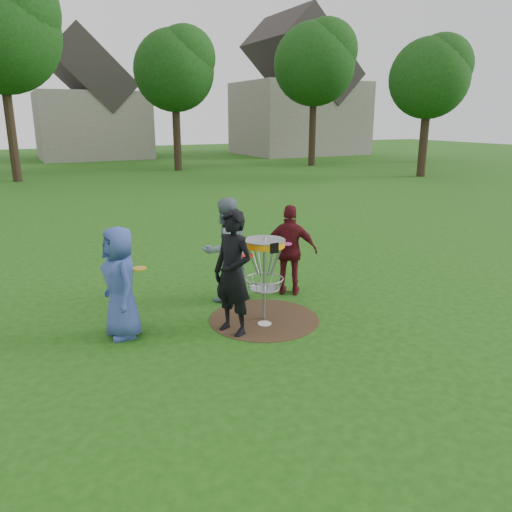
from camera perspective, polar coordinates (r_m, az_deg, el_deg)
name	(u,v)px	position (r m, az deg, el deg)	size (l,w,h in m)	color
ground	(264,319)	(8.23, 0.94, -7.22)	(100.00, 100.00, 0.00)	#19470F
dirt_patch	(264,319)	(8.23, 0.94, -7.20)	(1.80, 1.80, 0.01)	#47331E
player_blue	(121,283)	(7.61, -15.22, -2.95)	(0.83, 0.54, 1.69)	#374C99
player_black	(233,273)	(7.44, -2.65, -1.96)	(0.69, 0.46, 1.90)	black
player_grey	(226,250)	(8.82, -3.49, 0.71)	(0.90, 0.70, 1.86)	slate
player_maroon	(290,250)	(9.14, 3.95, 0.65)	(0.98, 0.41, 1.68)	#58141A
disc_on_grass	(264,324)	(8.03, 0.98, -7.76)	(0.22, 0.22, 0.02)	silver
disc_golf_basket	(264,259)	(7.89, 0.97, -0.39)	(0.66, 0.67, 1.38)	#9EA0A5
held_discs	(229,252)	(8.08, -3.06, 0.51)	(2.91, 1.21, 0.16)	orange
tree_row	(79,53)	(27.84, -19.56, 21.04)	(51.20, 17.42, 9.90)	#38281C
house_row	(119,103)	(40.66, -15.40, 16.48)	(44.50, 10.65, 11.62)	gray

